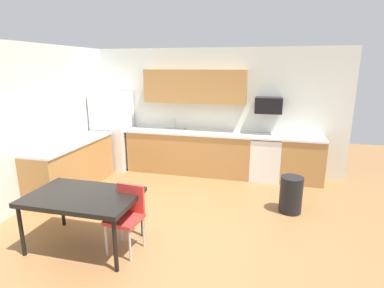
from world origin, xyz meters
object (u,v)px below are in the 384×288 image
(refrigerator, at_px, (113,131))
(chair_near_table, at_px, (127,213))
(dining_table, at_px, (83,199))
(trash_bin, at_px, (291,195))
(oven_range, at_px, (265,158))
(microwave, at_px, (268,105))

(refrigerator, bearing_deg, chair_near_table, -59.32)
(dining_table, relative_size, trash_bin, 2.33)
(oven_range, xyz_separation_m, trash_bin, (0.44, -1.46, -0.16))
(oven_range, bearing_deg, refrigerator, -178.67)
(trash_bin, bearing_deg, chair_near_table, -142.99)
(chair_near_table, bearing_deg, oven_range, 61.31)
(refrigerator, height_order, dining_table, refrigerator)
(chair_near_table, distance_m, trash_bin, 2.65)
(refrigerator, relative_size, microwave, 3.25)
(refrigerator, distance_m, microwave, 3.50)
(refrigerator, relative_size, dining_table, 1.25)
(refrigerator, bearing_deg, trash_bin, -19.64)
(oven_range, bearing_deg, trash_bin, -73.28)
(chair_near_table, relative_size, trash_bin, 1.42)
(refrigerator, xyz_separation_m, microwave, (3.44, 0.18, 0.67))
(trash_bin, bearing_deg, dining_table, -148.16)
(oven_range, relative_size, microwave, 1.69)
(oven_range, bearing_deg, dining_table, -125.63)
(microwave, distance_m, trash_bin, 2.05)
(refrigerator, bearing_deg, dining_table, -68.64)
(microwave, height_order, dining_table, microwave)
(refrigerator, xyz_separation_m, oven_range, (3.44, 0.08, -0.42))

